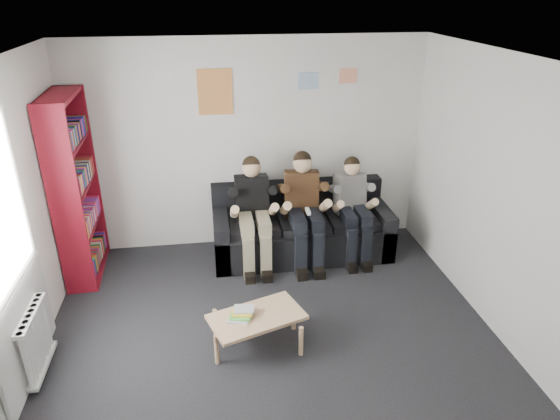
% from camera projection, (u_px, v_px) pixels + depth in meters
% --- Properties ---
extents(room_shell, '(5.00, 5.00, 5.00)m').
position_uv_depth(room_shell, '(278.00, 235.00, 4.14)').
color(room_shell, black).
rests_on(room_shell, ground).
extents(sofa, '(2.26, 0.93, 0.87)m').
position_uv_depth(sofa, '(301.00, 230.00, 6.51)').
color(sofa, black).
rests_on(sofa, ground).
extents(bookshelf, '(0.33, 0.98, 2.19)m').
position_uv_depth(bookshelf, '(76.00, 189.00, 5.73)').
color(bookshelf, maroon).
rests_on(bookshelf, ground).
extents(coffee_table, '(0.88, 0.49, 0.35)m').
position_uv_depth(coffee_table, '(257.00, 319.00, 4.79)').
color(coffee_table, tan).
rests_on(coffee_table, ground).
extents(game_cases, '(0.26, 0.24, 0.06)m').
position_uv_depth(game_cases, '(241.00, 314.00, 4.74)').
color(game_cases, silver).
rests_on(game_cases, coffee_table).
extents(person_left, '(0.41, 0.88, 1.36)m').
position_uv_depth(person_left, '(254.00, 214.00, 6.09)').
color(person_left, black).
rests_on(person_left, sofa).
extents(person_middle, '(0.43, 0.92, 1.39)m').
position_uv_depth(person_middle, '(304.00, 210.00, 6.17)').
color(person_middle, '#54391C').
rests_on(person_middle, sofa).
extents(person_right, '(0.38, 0.81, 1.29)m').
position_uv_depth(person_right, '(353.00, 210.00, 6.28)').
color(person_right, silver).
rests_on(person_right, sofa).
extents(radiator, '(0.10, 0.64, 0.60)m').
position_uv_depth(radiator, '(36.00, 341.00, 4.45)').
color(radiator, white).
rests_on(radiator, ground).
extents(window, '(0.05, 1.30, 2.36)m').
position_uv_depth(window, '(10.00, 277.00, 4.15)').
color(window, white).
rests_on(window, room_shell).
extents(poster_large, '(0.42, 0.01, 0.55)m').
position_uv_depth(poster_large, '(215.00, 92.00, 6.03)').
color(poster_large, gold).
rests_on(poster_large, room_shell).
extents(poster_blue, '(0.25, 0.01, 0.20)m').
position_uv_depth(poster_blue, '(309.00, 81.00, 6.14)').
color(poster_blue, '#3A75C7').
rests_on(poster_blue, room_shell).
extents(poster_pink, '(0.22, 0.01, 0.18)m').
position_uv_depth(poster_pink, '(348.00, 76.00, 6.19)').
color(poster_pink, '#D24189').
rests_on(poster_pink, room_shell).
extents(poster_sign, '(0.20, 0.01, 0.14)m').
position_uv_depth(poster_sign, '(163.00, 76.00, 5.86)').
color(poster_sign, white).
rests_on(poster_sign, room_shell).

